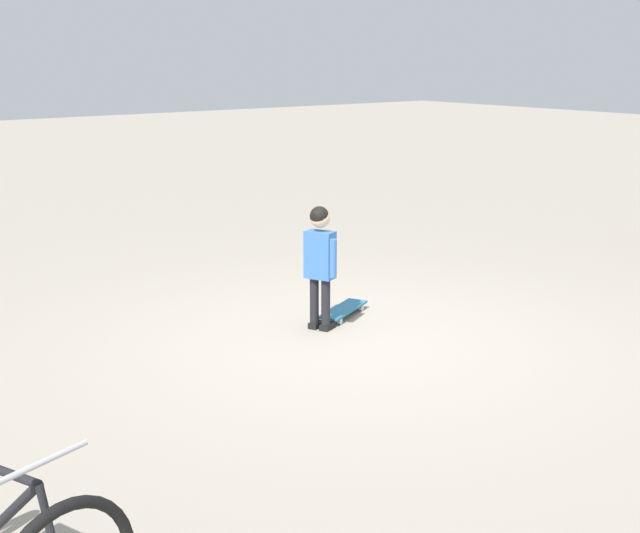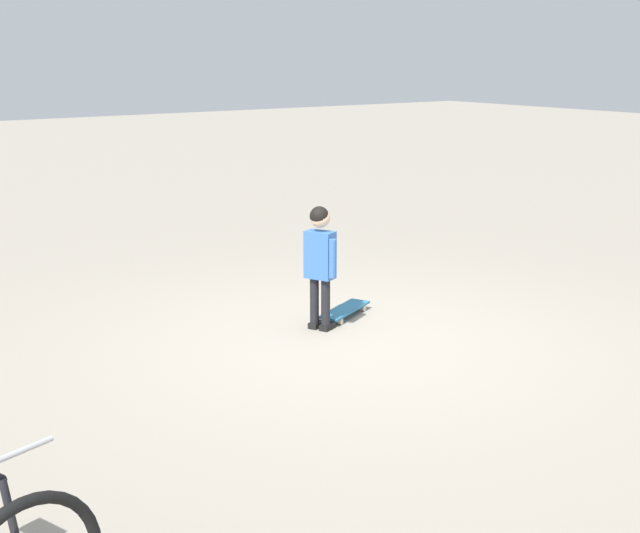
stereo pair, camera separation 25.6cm
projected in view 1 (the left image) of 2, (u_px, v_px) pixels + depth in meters
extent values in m
plane|color=#9E9384|center=(353.00, 341.00, 7.16)|extent=(50.00, 50.00, 0.00)
cylinder|color=black|center=(314.00, 301.00, 7.42)|extent=(0.08, 0.08, 0.42)
cube|color=black|center=(316.00, 325.00, 7.50)|extent=(0.17, 0.13, 0.05)
cylinder|color=black|center=(326.00, 303.00, 7.37)|extent=(0.08, 0.08, 0.42)
cube|color=black|center=(327.00, 326.00, 7.45)|extent=(0.17, 0.13, 0.05)
cube|color=#386BB7|center=(320.00, 255.00, 7.30)|extent=(0.22, 0.28, 0.40)
cylinder|color=#386BB7|center=(310.00, 251.00, 7.46)|extent=(0.06, 0.06, 0.32)
cylinder|color=#386BB7|center=(333.00, 258.00, 7.18)|extent=(0.06, 0.06, 0.32)
sphere|color=beige|center=(320.00, 218.00, 7.22)|extent=(0.17, 0.17, 0.17)
sphere|color=black|center=(319.00, 216.00, 7.21)|extent=(0.16, 0.16, 0.16)
cube|color=teal|center=(343.00, 309.00, 7.80)|extent=(0.67, 0.46, 0.02)
cube|color=#B7B7BC|center=(354.00, 304.00, 8.01)|extent=(0.08, 0.11, 0.02)
cube|color=#B7B7BC|center=(332.00, 318.00, 7.61)|extent=(0.08, 0.11, 0.02)
cylinder|color=beige|center=(346.00, 306.00, 8.04)|extent=(0.06, 0.05, 0.06)
cylinder|color=beige|center=(361.00, 308.00, 7.98)|extent=(0.06, 0.05, 0.06)
cylinder|color=beige|center=(324.00, 319.00, 7.65)|extent=(0.06, 0.05, 0.06)
cylinder|color=beige|center=(340.00, 321.00, 7.58)|extent=(0.06, 0.05, 0.06)
cylinder|color=black|center=(2.00, 520.00, 3.41)|extent=(0.20, 0.50, 0.48)
cylinder|color=#B7B7BC|center=(37.00, 465.00, 3.20)|extent=(0.44, 0.17, 0.02)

